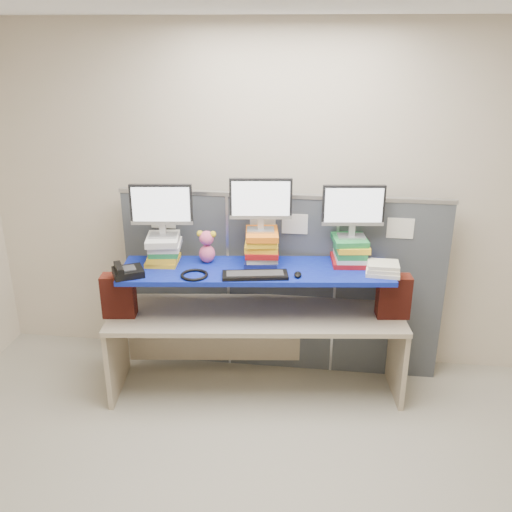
# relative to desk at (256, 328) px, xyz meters

# --- Properties ---
(room) EXTENTS (5.00, 4.00, 2.80)m
(room) POSITION_rel_desk_xyz_m (0.16, -1.42, 0.86)
(room) COLOR beige
(room) RESTS_ON ground
(cubicle_partition) EXTENTS (2.60, 0.06, 1.53)m
(cubicle_partition) POSITION_rel_desk_xyz_m (0.16, 0.36, 0.22)
(cubicle_partition) COLOR #3F444B
(cubicle_partition) RESTS_ON ground
(desk) EXTENTS (2.31, 0.93, 0.68)m
(desk) POSITION_rel_desk_xyz_m (0.00, 0.00, 0.00)
(desk) COLOR tan
(desk) RESTS_ON ground
(brick_pier_left) EXTENTS (0.26, 0.16, 0.33)m
(brick_pier_left) POSITION_rel_desk_xyz_m (-1.01, -0.18, 0.30)
(brick_pier_left) COLOR maroon
(brick_pier_left) RESTS_ON desk
(brick_pier_right) EXTENTS (0.26, 0.16, 0.33)m
(brick_pier_right) POSITION_rel_desk_xyz_m (1.03, 0.08, 0.30)
(brick_pier_right) COLOR maroon
(brick_pier_right) RESTS_ON desk
(blue_board) EXTENTS (2.05, 0.75, 0.04)m
(blue_board) POSITION_rel_desk_xyz_m (0.00, 0.00, 0.49)
(blue_board) COLOR #0B0D8F
(blue_board) RESTS_ON brick_pier_left
(book_stack_left) EXTENTS (0.29, 0.34, 0.21)m
(book_stack_left) POSITION_rel_desk_xyz_m (-0.71, 0.03, 0.61)
(book_stack_left) COLOR yellow
(book_stack_left) RESTS_ON blue_board
(book_stack_center) EXTENTS (0.29, 0.35, 0.26)m
(book_stack_center) POSITION_rel_desk_xyz_m (0.03, 0.12, 0.63)
(book_stack_center) COLOR navy
(book_stack_center) RESTS_ON blue_board
(book_stack_right) EXTENTS (0.30, 0.32, 0.21)m
(book_stack_right) POSITION_rel_desk_xyz_m (0.69, 0.20, 0.61)
(book_stack_right) COLOR maroon
(book_stack_right) RESTS_ON blue_board
(monitor_left) EXTENTS (0.46, 0.15, 0.40)m
(monitor_left) POSITION_rel_desk_xyz_m (-0.71, 0.03, 0.94)
(monitor_left) COLOR #A7A7AC
(monitor_left) RESTS_ON book_stack_left
(monitor_center) EXTENTS (0.46, 0.15, 0.40)m
(monitor_center) POSITION_rel_desk_xyz_m (0.02, 0.12, 0.99)
(monitor_center) COLOR #A7A7AC
(monitor_center) RESTS_ON book_stack_center
(monitor_right) EXTENTS (0.46, 0.15, 0.40)m
(monitor_right) POSITION_rel_desk_xyz_m (0.69, 0.21, 0.94)
(monitor_right) COLOR #A7A7AC
(monitor_right) RESTS_ON book_stack_right
(keyboard) EXTENTS (0.49, 0.24, 0.03)m
(keyboard) POSITION_rel_desk_xyz_m (0.01, -0.15, 0.52)
(keyboard) COLOR black
(keyboard) RESTS_ON blue_board
(mouse) EXTENTS (0.07, 0.10, 0.03)m
(mouse) POSITION_rel_desk_xyz_m (0.32, -0.10, 0.52)
(mouse) COLOR black
(mouse) RESTS_ON blue_board
(desk_phone) EXTENTS (0.27, 0.27, 0.09)m
(desk_phone) POSITION_rel_desk_xyz_m (-0.90, -0.25, 0.54)
(desk_phone) COLOR black
(desk_phone) RESTS_ON blue_board
(headset) EXTENTS (0.22, 0.22, 0.02)m
(headset) POSITION_rel_desk_xyz_m (-0.42, -0.20, 0.52)
(headset) COLOR black
(headset) RESTS_ON blue_board
(plush_toy) EXTENTS (0.15, 0.11, 0.25)m
(plush_toy) POSITION_rel_desk_xyz_m (-0.38, 0.07, 0.63)
(plush_toy) COLOR #E35684
(plush_toy) RESTS_ON blue_board
(binder_stack) EXTENTS (0.25, 0.20, 0.09)m
(binder_stack) POSITION_rel_desk_xyz_m (0.93, 0.02, 0.55)
(binder_stack) COLOR #EDE7CA
(binder_stack) RESTS_ON blue_board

